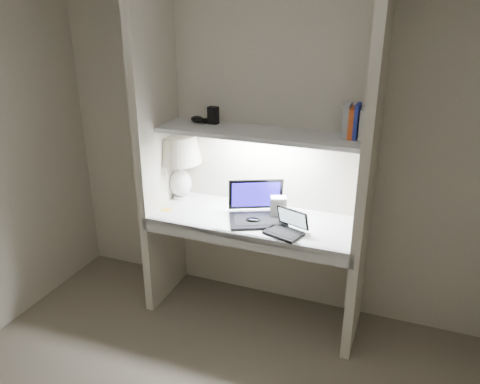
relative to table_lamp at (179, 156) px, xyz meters
The scene contains 17 objects.
back_wall 0.67m from the table_lamp, 11.80° to the left, with size 3.20×0.01×2.50m, color beige.
alcove_panel_left 0.22m from the table_lamp, 122.50° to the right, with size 0.06×0.55×2.50m, color beige.
alcove_panel_right 1.39m from the table_lamp, ahead, with size 0.06×0.55×2.50m, color beige.
desk 0.74m from the table_lamp, 12.45° to the right, with size 1.40×0.55×0.04m, color white.
desk_apron 0.85m from the table_lamp, 32.09° to the right, with size 1.46×0.03×0.10m, color silver.
shelf 0.69m from the table_lamp, ahead, with size 1.40×0.36×0.03m, color silver.
strip_light 0.68m from the table_lamp, ahead, with size 0.60×0.04×0.01m, color white.
table_lamp is the anchor object (origin of this frame).
laptop_main 0.73m from the table_lamp, 11.46° to the right, with size 0.49×0.46×0.26m.
laptop_netbook 1.00m from the table_lamp, 16.81° to the right, with size 0.28×0.26×0.15m.
speaker 0.83m from the table_lamp, ahead, with size 0.11×0.08×0.15m, color silver.
mouse 0.76m from the table_lamp, 18.32° to the right, with size 0.11×0.07×0.04m, color black.
cable_coil 0.86m from the table_lamp, ahead, with size 0.10×0.10×0.01m, color black.
sticky_note 0.41m from the table_lamp, 90.00° to the right, with size 0.06×0.06×0.00m, color yellow.
book_row 1.33m from the table_lamp, ahead, with size 0.20×0.14×0.22m.
shelf_box 0.42m from the table_lamp, ahead, with size 0.07×0.05×0.12m, color black.
shelf_gadget 0.32m from the table_lamp, ahead, with size 0.11×0.08×0.05m, color black.
Camera 1 is at (0.97, -1.55, 2.15)m, focal length 35.00 mm.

